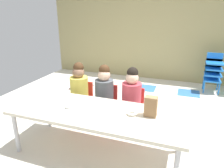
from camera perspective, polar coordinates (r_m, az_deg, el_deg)
ground_plane at (r=3.08m, az=2.46°, el=-12.29°), size 5.24×5.19×0.02m
back_wall at (r=5.15m, az=11.80°, el=16.66°), size 5.24×0.10×2.79m
craft_table at (r=2.38m, az=-4.15°, el=-8.30°), size 1.97×0.74×0.54m
seated_child_near_camera at (r=3.07m, az=-8.90°, el=-0.84°), size 0.32×0.31×0.92m
seated_child_middle_seat at (r=2.91m, az=-2.07°, el=-1.76°), size 0.34×0.34×0.92m
seated_child_far_right at (r=2.80m, az=5.44°, el=-2.74°), size 0.32×0.31×0.92m
kid_chair_blue_stack at (r=4.75m, az=26.00°, el=3.40°), size 0.32×0.30×0.80m
paper_bag_brown at (r=2.24m, az=10.59°, el=-6.10°), size 0.13×0.09×0.22m
paper_plate_near_edge at (r=2.47m, az=-11.67°, el=-6.37°), size 0.18×0.18×0.01m
donut_powdered_on_plate at (r=2.46m, az=-11.70°, el=-5.98°), size 0.10×0.10×0.03m
donut_powdered_loose at (r=2.28m, az=5.44°, el=-7.95°), size 0.11×0.11×0.03m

